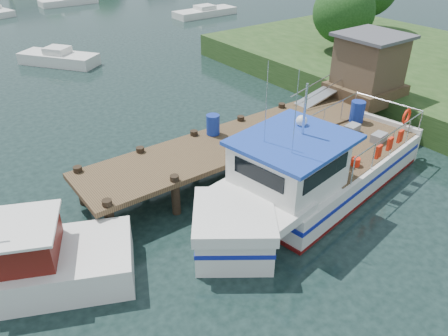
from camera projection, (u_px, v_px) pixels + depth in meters
ground_plane at (222, 173)px, 18.39m from camera, size 160.00×160.00×0.00m
dock at (333, 90)px, 20.58m from camera, size 16.60×3.00×4.78m
lobster_boat at (310, 176)px, 16.18m from camera, size 12.07×5.07×5.75m
moored_far at (68, 1)px, 50.71m from camera, size 6.44×2.22×1.09m
moored_b at (59, 58)px, 31.03m from camera, size 4.86×5.67×1.24m
moored_c at (205, 12)px, 45.34m from camera, size 6.72×2.36×1.06m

